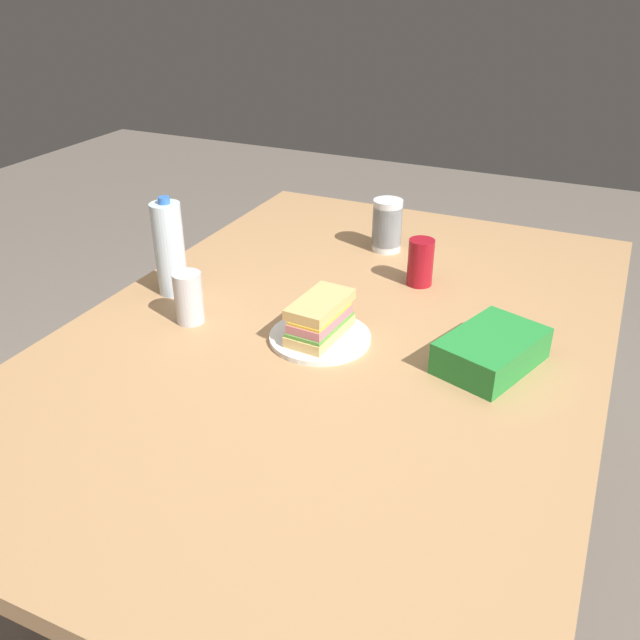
% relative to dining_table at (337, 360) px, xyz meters
% --- Properties ---
extents(ground_plane, '(8.00, 8.00, 0.00)m').
position_rel_dining_table_xyz_m(ground_plane, '(0.00, 0.00, -0.69)').
color(ground_plane, '#70665B').
extents(dining_table, '(1.71, 1.17, 0.76)m').
position_rel_dining_table_xyz_m(dining_table, '(0.00, 0.00, 0.00)').
color(dining_table, tan).
rests_on(dining_table, ground_plane).
extents(paper_plate, '(0.23, 0.23, 0.01)m').
position_rel_dining_table_xyz_m(paper_plate, '(-0.05, 0.02, 0.08)').
color(paper_plate, white).
rests_on(paper_plate, dining_table).
extents(sandwich, '(0.19, 0.11, 0.08)m').
position_rel_dining_table_xyz_m(sandwich, '(-0.05, 0.02, 0.13)').
color(sandwich, '#DBB26B').
rests_on(sandwich, paper_plate).
extents(soda_can_red, '(0.07, 0.07, 0.12)m').
position_rel_dining_table_xyz_m(soda_can_red, '(0.32, -0.09, 0.14)').
color(soda_can_red, maroon).
rests_on(soda_can_red, dining_table).
extents(chip_bag, '(0.27, 0.22, 0.07)m').
position_rel_dining_table_xyz_m(chip_bag, '(0.00, -0.35, 0.11)').
color(chip_bag, '#268C38').
rests_on(chip_bag, dining_table).
extents(water_bottle_tall, '(0.07, 0.07, 0.25)m').
position_rel_dining_table_xyz_m(water_bottle_tall, '(0.01, 0.46, 0.20)').
color(water_bottle_tall, silver).
rests_on(water_bottle_tall, dining_table).
extents(plastic_cup_stack, '(0.08, 0.08, 0.15)m').
position_rel_dining_table_xyz_m(plastic_cup_stack, '(0.50, 0.06, 0.15)').
color(plastic_cup_stack, silver).
rests_on(plastic_cup_stack, dining_table).
extents(soda_can_silver, '(0.07, 0.07, 0.12)m').
position_rel_dining_table_xyz_m(soda_can_silver, '(-0.10, 0.33, 0.14)').
color(soda_can_silver, silver).
rests_on(soda_can_silver, dining_table).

